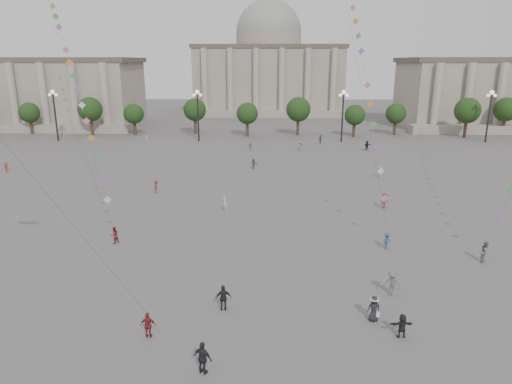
{
  "coord_description": "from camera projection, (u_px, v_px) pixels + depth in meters",
  "views": [
    {
      "loc": [
        -1.05,
        -25.27,
        16.37
      ],
      "look_at": [
        -1.78,
        12.0,
        5.63
      ],
      "focal_mm": 32.0,
      "sensor_mm": 36.0,
      "label": 1
    }
  ],
  "objects": [
    {
      "name": "hat_person",
      "position": [
        374.0,
        308.0,
        29.6
      ],
      "size": [
        0.89,
        0.62,
        1.74
      ],
      "color": "black",
      "rests_on": "ground"
    },
    {
      "name": "person_crowd_12",
      "position": [
        254.0,
        164.0,
        71.64
      ],
      "size": [
        1.4,
        1.48,
        1.67
      ],
      "primitive_type": "imported",
      "rotation": [
        0.0,
        0.0,
        2.3
      ],
      "color": "slate",
      "rests_on": "ground"
    },
    {
      "name": "person_crowd_17",
      "position": [
        156.0,
        186.0,
        58.64
      ],
      "size": [
        0.77,
        1.14,
        1.63
      ],
      "primitive_type": "imported",
      "rotation": [
        0.0,
        0.0,
        1.73
      ],
      "color": "maroon",
      "rests_on": "ground"
    },
    {
      "name": "lamp_post_mid_west",
      "position": [
        198.0,
        106.0,
        94.28
      ],
      "size": [
        2.0,
        0.9,
        10.65
      ],
      "color": "#262628",
      "rests_on": "ground"
    },
    {
      "name": "person_crowd_4",
      "position": [
        300.0,
        146.0,
        86.71
      ],
      "size": [
        1.5,
        1.27,
        1.63
      ],
      "primitive_type": "imported",
      "rotation": [
        0.0,
        0.0,
        3.76
      ],
      "color": "beige",
      "rests_on": "ground"
    },
    {
      "name": "hall_central",
      "position": [
        268.0,
        68.0,
        148.99
      ],
      "size": [
        48.3,
        34.3,
        35.5
      ],
      "color": "gray",
      "rests_on": "ground"
    },
    {
      "name": "tourist_0",
      "position": [
        148.0,
        325.0,
        27.83
      ],
      "size": [
        1.0,
        0.47,
        1.67
      ],
      "primitive_type": "imported",
      "rotation": [
        0.0,
        0.0,
        3.08
      ],
      "color": "maroon",
      "rests_on": "ground"
    },
    {
      "name": "person_crowd_16",
      "position": [
        250.0,
        146.0,
        86.25
      ],
      "size": [
        0.98,
        0.55,
        1.58
      ],
      "primitive_type": "imported",
      "rotation": [
        0.0,
        0.0,
        0.19
      ],
      "color": "slate",
      "rests_on": "ground"
    },
    {
      "name": "tourist_4",
      "position": [
        224.0,
        298.0,
        30.87
      ],
      "size": [
        1.14,
        0.61,
        1.84
      ],
      "primitive_type": "imported",
      "rotation": [
        0.0,
        0.0,
        3.3
      ],
      "color": "black",
      "rests_on": "ground"
    },
    {
      "name": "person_crowd_2",
      "position": [
        6.0,
        167.0,
        69.19
      ],
      "size": [
        0.94,
        1.21,
        1.65
      ],
      "primitive_type": "imported",
      "rotation": [
        0.0,
        0.0,
        1.22
      ],
      "color": "#993F29",
      "rests_on": "ground"
    },
    {
      "name": "person_crowd_3",
      "position": [
        402.0,
        326.0,
        27.88
      ],
      "size": [
        1.46,
        0.55,
        1.55
      ],
      "primitive_type": "imported",
      "rotation": [
        0.0,
        0.0,
        3.21
      ],
      "color": "#232328",
      "rests_on": "ground"
    },
    {
      "name": "person_crowd_7",
      "position": [
        380.0,
        172.0,
        66.15
      ],
      "size": [
        1.63,
        0.96,
        1.68
      ],
      "primitive_type": "imported",
      "rotation": [
        0.0,
        0.0,
        2.82
      ],
      "color": "silver",
      "rests_on": "ground"
    },
    {
      "name": "tree_row",
      "position": [
        270.0,
        112.0,
        102.23
      ],
      "size": [
        137.12,
        5.12,
        8.0
      ],
      "color": "#38271C",
      "rests_on": "ground"
    },
    {
      "name": "person_crowd_13",
      "position": [
        225.0,
        204.0,
        51.34
      ],
      "size": [
        0.76,
        0.78,
        1.8
      ],
      "primitive_type": "imported",
      "rotation": [
        0.0,
        0.0,
        2.28
      ],
      "color": "beige",
      "rests_on": "ground"
    },
    {
      "name": "person_crowd_8",
      "position": [
        385.0,
        201.0,
        52.37
      ],
      "size": [
        1.34,
        1.13,
        1.79
      ],
      "primitive_type": "imported",
      "rotation": [
        0.0,
        0.0,
        0.48
      ],
      "color": "maroon",
      "rests_on": "ground"
    },
    {
      "name": "lamp_post_far_west",
      "position": [
        54.0,
        106.0,
        94.85
      ],
      "size": [
        2.0,
        0.9,
        10.65
      ],
      "color": "#262628",
      "rests_on": "ground"
    },
    {
      "name": "person_crowd_6",
      "position": [
        392.0,
        283.0,
        32.8
      ],
      "size": [
        1.42,
        1.17,
        1.91
      ],
      "primitive_type": "imported",
      "rotation": [
        0.0,
        0.0,
        5.83
      ],
      "color": "#5D5C61",
      "rests_on": "ground"
    },
    {
      "name": "lamp_post_mid_east",
      "position": [
        343.0,
        106.0,
        93.72
      ],
      "size": [
        2.0,
        0.9,
        10.65
      ],
      "color": "#262628",
      "rests_on": "ground"
    },
    {
      "name": "person_crowd_0",
      "position": [
        320.0,
        139.0,
        93.68
      ],
      "size": [
        1.07,
        0.91,
        1.72
      ],
      "primitive_type": "imported",
      "rotation": [
        0.0,
        0.0,
        0.59
      ],
      "color": "navy",
      "rests_on": "ground"
    },
    {
      "name": "kite_flyer_0",
      "position": [
        114.0,
        235.0,
        42.31
      ],
      "size": [
        0.97,
        1.0,
        1.63
      ],
      "primitive_type": "imported",
      "rotation": [
        0.0,
        0.0,
        4.06
      ],
      "color": "maroon",
      "rests_on": "ground"
    },
    {
      "name": "person_crowd_10",
      "position": [
        147.0,
        139.0,
        94.37
      ],
      "size": [
        0.54,
        0.68,
        1.62
      ],
      "primitive_type": "imported",
      "rotation": [
        0.0,
        0.0,
        1.86
      ],
      "color": "silver",
      "rests_on": "ground"
    },
    {
      "name": "kite_train_west",
      "position": [
        53.0,
        12.0,
        56.51
      ],
      "size": [
        23.82,
        38.81,
        59.77
      ],
      "color": "#3F3F3F",
      "rests_on": "ground"
    },
    {
      "name": "tourist_1",
      "position": [
        203.0,
        358.0,
        24.57
      ],
      "size": [
        1.21,
        0.91,
        1.91
      ],
      "primitive_type": "imported",
      "rotation": [
        0.0,
        0.0,
        2.69
      ],
      "color": "#222227",
      "rests_on": "ground"
    },
    {
      "name": "kite_flyer_2",
      "position": [
        486.0,
        252.0,
        38.34
      ],
      "size": [
        1.1,
        1.13,
        1.84
      ],
      "primitive_type": "imported",
      "rotation": [
        0.0,
        0.0,
        0.9
      ],
      "color": "slate",
      "rests_on": "ground"
    },
    {
      "name": "kite_flyer_1",
      "position": [
        387.0,
        241.0,
        41.1
      ],
      "size": [
        1.13,
        1.07,
        1.53
      ],
      "primitive_type": "imported",
      "rotation": [
        0.0,
        0.0,
        0.69
      ],
      "color": "navy",
      "rests_on": "ground"
    },
    {
      "name": "person_crowd_9",
      "position": [
        367.0,
        145.0,
        86.45
      ],
      "size": [
        1.75,
        1.37,
        1.86
      ],
      "primitive_type": "imported",
      "rotation": [
        0.0,
        0.0,
        0.56
      ],
      "color": "black",
      "rests_on": "ground"
    },
    {
      "name": "ground",
      "position": [
        280.0,
        330.0,
        28.79
      ],
      "size": [
        360.0,
        360.0,
        0.0
      ],
      "primitive_type": "plane",
      "color": "#52504D",
      "rests_on": "ground"
    },
    {
      "name": "lamp_post_far_east",
      "position": [
        490.0,
        107.0,
        93.15
      ],
      "size": [
        2.0,
        0.9,
        10.65
      ],
      "color": "#262628",
      "rests_on": "ground"
    }
  ]
}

